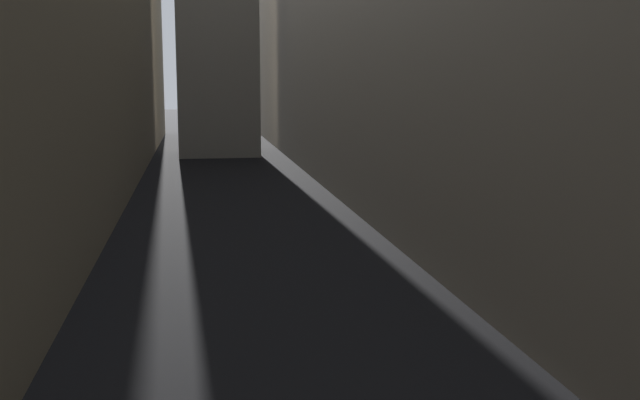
{
  "coord_description": "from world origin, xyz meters",
  "views": [
    {
      "loc": [
        -1.95,
        10.98,
        6.3
      ],
      "look_at": [
        0.0,
        22.95,
        4.39
      ],
      "focal_mm": 42.94,
      "sensor_mm": 36.0,
      "label": 1
    }
  ],
  "objects": [
    {
      "name": "ground_plane",
      "position": [
        0.0,
        48.0,
        0.0
      ],
      "size": [
        264.0,
        264.0,
        0.0
      ],
      "primitive_type": "plane",
      "color": "black"
    }
  ]
}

